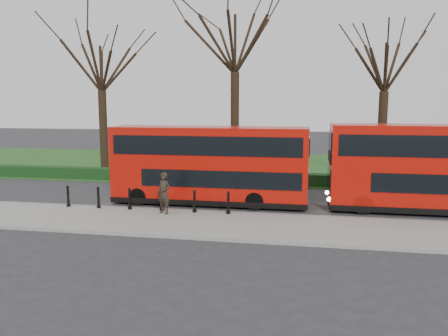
% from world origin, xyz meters
% --- Properties ---
extents(ground, '(120.00, 120.00, 0.00)m').
position_xyz_m(ground, '(0.00, 0.00, 0.00)').
color(ground, '#28282B').
rests_on(ground, ground).
extents(pavement, '(60.00, 4.00, 0.15)m').
position_xyz_m(pavement, '(0.00, -3.00, 0.07)').
color(pavement, gray).
rests_on(pavement, ground).
extents(kerb, '(60.00, 0.25, 0.16)m').
position_xyz_m(kerb, '(0.00, -1.00, 0.07)').
color(kerb, slate).
rests_on(kerb, ground).
extents(grass_verge, '(60.00, 18.00, 0.06)m').
position_xyz_m(grass_verge, '(0.00, 15.00, 0.03)').
color(grass_verge, '#1C4A18').
rests_on(grass_verge, ground).
extents(hedge, '(60.00, 0.90, 0.80)m').
position_xyz_m(hedge, '(0.00, 6.80, 0.40)').
color(hedge, black).
rests_on(hedge, ground).
extents(yellow_line_outer, '(60.00, 0.10, 0.01)m').
position_xyz_m(yellow_line_outer, '(0.00, -0.70, 0.01)').
color(yellow_line_outer, yellow).
rests_on(yellow_line_outer, ground).
extents(yellow_line_inner, '(60.00, 0.10, 0.01)m').
position_xyz_m(yellow_line_inner, '(0.00, -0.50, 0.01)').
color(yellow_line_inner, yellow).
rests_on(yellow_line_inner, ground).
extents(tree_left, '(7.11, 7.11, 11.11)m').
position_xyz_m(tree_left, '(-8.00, 10.00, 8.07)').
color(tree_left, black).
rests_on(tree_left, ground).
extents(tree_mid, '(8.53, 8.53, 13.32)m').
position_xyz_m(tree_mid, '(2.00, 10.00, 9.70)').
color(tree_mid, black).
rests_on(tree_mid, ground).
extents(tree_right, '(6.94, 6.94, 10.84)m').
position_xyz_m(tree_right, '(12.00, 10.00, 7.88)').
color(tree_right, black).
rests_on(tree_right, ground).
extents(bollard_row, '(8.18, 0.15, 1.00)m').
position_xyz_m(bollard_row, '(-0.55, -1.35, 0.65)').
color(bollard_row, black).
rests_on(bollard_row, pavement).
extents(bus_lead, '(10.07, 2.32, 4.01)m').
position_xyz_m(bus_lead, '(2.05, 1.10, 2.02)').
color(bus_lead, '#AA0E06').
rests_on(bus_lead, ground).
extents(bus_rear, '(10.54, 2.42, 4.19)m').
position_xyz_m(bus_rear, '(13.37, 1.27, 2.11)').
color(bus_rear, '#AA0E06').
rests_on(bus_rear, ground).
extents(pedestrian, '(0.83, 0.71, 1.93)m').
position_xyz_m(pedestrian, '(0.54, -1.84, 1.11)').
color(pedestrian, black).
rests_on(pedestrian, pavement).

